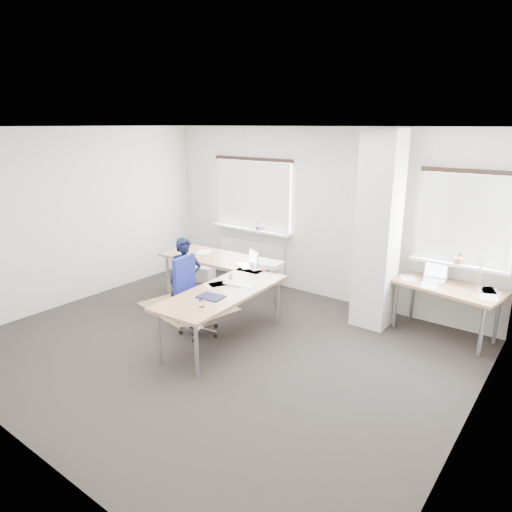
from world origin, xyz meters
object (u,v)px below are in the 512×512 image
Objects in this scene: task_chair at (197,313)px; person at (186,281)px; desk_side at (448,289)px; desk_main at (224,275)px.

person is (-0.41, 0.20, 0.33)m from task_chair.
task_chair is 0.86× the size of person.
person reaches higher than desk_side.
desk_side is at bearing 29.64° from task_chair.
desk_main is at bearing -143.45° from desk_side.
task_chair reaches higher than desk_main.
person is (-0.38, -0.41, -0.05)m from desk_main.
desk_side is at bearing -17.76° from person.
desk_main is 0.56m from person.
task_chair is (0.03, -0.61, -0.39)m from desk_main.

